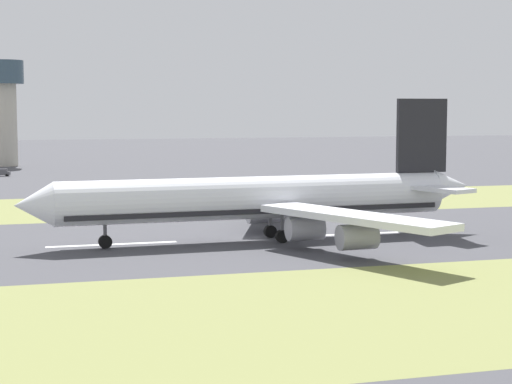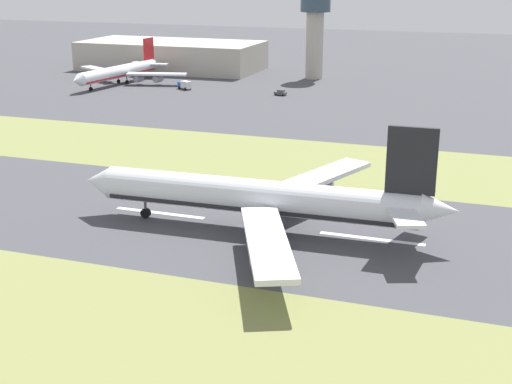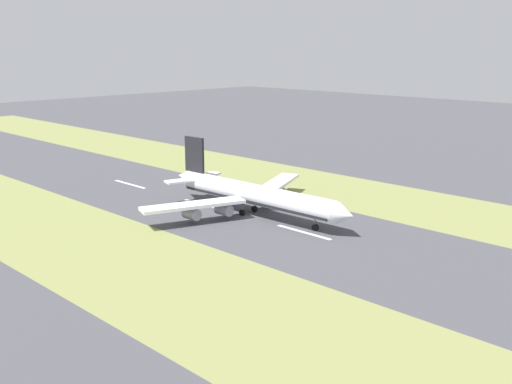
% 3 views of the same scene
% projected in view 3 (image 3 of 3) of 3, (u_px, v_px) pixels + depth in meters
% --- Properties ---
extents(ground_plane, '(800.00, 800.00, 0.00)m').
position_uv_depth(ground_plane, '(250.00, 217.00, 170.67)').
color(ground_plane, '#424247').
extents(grass_median_west, '(40.00, 600.00, 0.01)m').
position_uv_depth(grass_median_west, '(344.00, 191.00, 201.91)').
color(grass_median_west, olive).
rests_on(grass_median_west, ground).
extents(grass_median_east, '(40.00, 600.00, 0.01)m').
position_uv_depth(grass_median_east, '(114.00, 256.00, 139.43)').
color(grass_median_east, olive).
rests_on(grass_median_east, ground).
extents(centreline_dash_near, '(1.20, 18.00, 0.01)m').
position_uv_depth(centreline_dash_near, '(130.00, 184.00, 211.45)').
color(centreline_dash_near, silver).
rests_on(centreline_dash_near, ground).
extents(centreline_dash_mid, '(1.20, 18.00, 0.01)m').
position_uv_depth(centreline_dash_mid, '(204.00, 205.00, 184.28)').
color(centreline_dash_mid, silver).
rests_on(centreline_dash_mid, ground).
extents(centreline_dash_far, '(1.20, 18.00, 0.01)m').
position_uv_depth(centreline_dash_far, '(304.00, 232.00, 157.11)').
color(centreline_dash_far, silver).
rests_on(centreline_dash_far, ground).
extents(airplane_main_jet, '(64.10, 67.14, 20.20)m').
position_uv_depth(airplane_main_jet, '(251.00, 194.00, 172.28)').
color(airplane_main_jet, silver).
rests_on(airplane_main_jet, ground).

